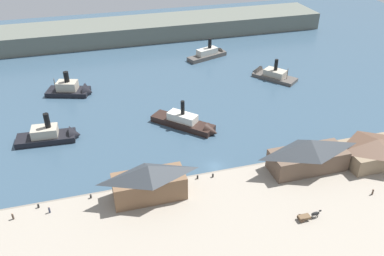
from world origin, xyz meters
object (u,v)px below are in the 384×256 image
at_px(pedestrian_walking_west, 49,210).
at_px(ferry_moored_west, 269,74).
at_px(ferry_outer_harbor, 53,135).
at_px(ferry_shed_central_terminal, 149,181).
at_px(ferry_shed_west_terminal, 309,154).
at_px(ferry_approaching_east, 189,124).
at_px(ferry_near_quay, 210,54).
at_px(horse_cart, 309,216).
at_px(mooring_post_center_east, 38,206).
at_px(pedestrian_near_west_shed, 13,216).
at_px(mooring_post_center_west, 91,196).
at_px(mooring_post_east, 198,177).
at_px(ferry_approaching_west, 73,90).
at_px(pedestrian_standing_center, 373,192).
at_px(ferry_shed_customs_shed, 375,150).
at_px(mooring_post_west, 213,176).

height_order(pedestrian_walking_west, ferry_moored_west, ferry_moored_west).
xyz_separation_m(ferry_outer_harbor, ferry_moored_west, (79.74, 23.70, -0.38)).
bearing_deg(ferry_shed_central_terminal, ferry_shed_west_terminal, -0.62).
distance_m(ferry_approaching_east, ferry_near_quay, 59.74).
height_order(horse_cart, mooring_post_center_east, horse_cart).
bearing_deg(pedestrian_near_west_shed, mooring_post_center_west, 7.99).
height_order(pedestrian_walking_west, mooring_post_center_west, pedestrian_walking_west).
xyz_separation_m(mooring_post_east, ferry_approaching_west, (-28.10, 59.70, -0.02)).
xyz_separation_m(ferry_approaching_west, ferry_near_quay, (58.00, 20.56, -0.00)).
height_order(ferry_shed_central_terminal, mooring_post_center_east, ferry_shed_central_terminal).
relative_size(mooring_post_east, ferry_moored_west, 0.05).
bearing_deg(mooring_post_center_east, mooring_post_east, 0.09).
distance_m(pedestrian_standing_center, mooring_post_east, 41.55).
bearing_deg(mooring_post_east, pedestrian_standing_center, -24.18).
bearing_deg(horse_cart, pedestrian_walking_west, 162.00).
relative_size(ferry_shed_central_terminal, mooring_post_center_west, 18.79).
height_order(ferry_shed_customs_shed, mooring_post_west, ferry_shed_customs_shed).
xyz_separation_m(ferry_shed_central_terminal, mooring_post_center_west, (-13.33, 3.21, -4.03)).
distance_m(horse_cart, ferry_moored_west, 78.44).
xyz_separation_m(mooring_post_east, ferry_outer_harbor, (-34.71, 30.28, -0.04)).
distance_m(mooring_post_west, ferry_approaching_west, 68.10).
height_order(mooring_post_center_east, ferry_near_quay, ferry_near_quay).
xyz_separation_m(ferry_shed_central_terminal, ferry_outer_harbor, (-22.10, 33.50, -4.07)).
bearing_deg(ferry_moored_west, pedestrian_walking_west, -144.84).
bearing_deg(pedestrian_standing_center, ferry_approaching_east, 127.42).
height_order(pedestrian_standing_center, ferry_outer_harbor, ferry_outer_harbor).
height_order(ferry_shed_central_terminal, pedestrian_near_west_shed, ferry_shed_central_terminal).
distance_m(mooring_post_east, ferry_moored_west, 70.30).
bearing_deg(pedestrian_near_west_shed, ferry_near_quay, 48.71).
height_order(ferry_approaching_west, ferry_near_quay, ferry_approaching_west).
bearing_deg(ferry_moored_west, ferry_shed_central_terminal, -135.21).
xyz_separation_m(pedestrian_standing_center, ferry_approaching_west, (-66.00, 76.72, -0.29)).
bearing_deg(ferry_shed_customs_shed, mooring_post_center_west, 175.76).
bearing_deg(ferry_approaching_east, ferry_near_quay, 65.39).
bearing_deg(ferry_moored_west, horse_cart, -109.24).
distance_m(ferry_shed_west_terminal, pedestrian_walking_west, 63.27).
relative_size(ferry_shed_west_terminal, ferry_approaching_east, 1.03).
bearing_deg(pedestrian_walking_west, ferry_shed_west_terminal, -1.11).
bearing_deg(mooring_post_west, ferry_approaching_east, 87.49).
xyz_separation_m(ferry_shed_central_terminal, mooring_post_east, (12.61, 3.22, -4.03)).
xyz_separation_m(mooring_post_center_east, ferry_near_quay, (67.43, 80.32, -0.02)).
distance_m(pedestrian_walking_west, ferry_moored_west, 97.98).
height_order(ferry_outer_harbor, ferry_moored_west, ferry_outer_harbor).
bearing_deg(mooring_post_center_west, ferry_moored_west, 37.27).
bearing_deg(ferry_shed_customs_shed, ferry_outer_harbor, 156.35).
bearing_deg(mooring_post_east, ferry_approaching_east, 79.04).
bearing_deg(ferry_shed_west_terminal, ferry_moored_west, 73.62).
bearing_deg(ferry_approaching_west, ferry_moored_west, -4.47).
bearing_deg(pedestrian_walking_west, ferry_shed_central_terminal, -1.99).
height_order(mooring_post_center_west, ferry_approaching_east, ferry_approaching_east).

